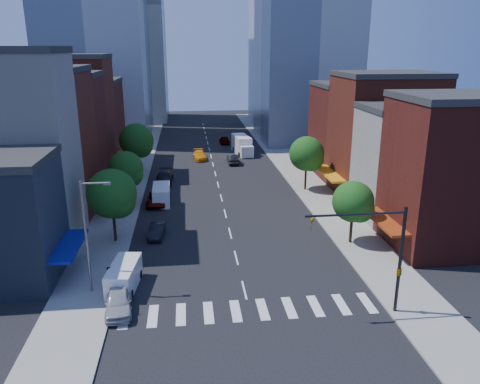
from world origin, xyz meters
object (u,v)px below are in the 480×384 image
object	(u,v)px
traffic_car_oncoming	(233,159)
traffic_car_far	(225,140)
taxi	(200,155)
cargo_van_far	(161,195)
parked_car_rear	(164,178)
pedestrian_near	(110,278)
parked_car_second	(157,231)
pedestrian_far	(113,273)
box_truck	(242,146)
cargo_van_near	(124,277)
parked_car_front	(118,301)
parked_car_third	(157,199)

from	to	relation	value
traffic_car_oncoming	traffic_car_far	xyz separation A→B (m)	(0.03, 16.79, -0.03)
taxi	cargo_van_far	bearing A→B (deg)	-106.62
parked_car_rear	pedestrian_near	world-z (taller)	pedestrian_near
pedestrian_near	cargo_van_far	bearing A→B (deg)	-15.34
parked_car_second	pedestrian_far	world-z (taller)	pedestrian_far
box_truck	parked_car_second	bearing A→B (deg)	-116.24
parked_car_rear	taxi	distance (m)	15.19
parked_car_rear	cargo_van_far	world-z (taller)	cargo_van_far
cargo_van_near	pedestrian_near	distance (m)	1.02
cargo_van_far	pedestrian_near	world-z (taller)	cargo_van_far
parked_car_front	traffic_car_far	size ratio (longest dim) A/B	1.06
parked_car_second	parked_car_third	distance (m)	10.37
parked_car_third	taxi	bearing A→B (deg)	78.72
parked_car_second	parked_car_third	size ratio (longest dim) A/B	0.76
parked_car_front	parked_car_third	bearing A→B (deg)	81.10
parked_car_rear	taxi	size ratio (longest dim) A/B	1.11
pedestrian_far	cargo_van_far	bearing A→B (deg)	-171.04
pedestrian_near	traffic_car_far	bearing A→B (deg)	-20.84
cargo_van_near	pedestrian_near	world-z (taller)	pedestrian_near
box_truck	pedestrian_far	xyz separation A→B (m)	(-16.24, -47.13, -0.58)
parked_car_third	cargo_van_near	size ratio (longest dim) A/B	1.03
cargo_van_near	traffic_car_oncoming	world-z (taller)	cargo_van_near
parked_car_rear	box_truck	size ratio (longest dim) A/B	0.69
cargo_van_near	box_truck	distance (m)	50.45
parked_car_third	cargo_van_far	distance (m)	0.77
taxi	box_truck	xyz separation A→B (m)	(7.79, 3.60, 0.78)
parked_car_third	traffic_car_oncoming	distance (m)	23.02
box_truck	pedestrian_far	distance (m)	49.85
parked_car_second	pedestrian_far	size ratio (longest dim) A/B	2.55
parked_car_front	box_truck	distance (m)	53.62
parked_car_front	pedestrian_near	size ratio (longest dim) A/B	2.39
box_truck	cargo_van_near	bearing A→B (deg)	-114.40
parked_car_front	pedestrian_far	world-z (taller)	pedestrian_far
cargo_van_far	cargo_van_near	bearing A→B (deg)	-96.97
parked_car_front	pedestrian_near	bearing A→B (deg)	102.61
parked_car_second	cargo_van_far	bearing A→B (deg)	94.97
parked_car_rear	pedestrian_far	bearing A→B (deg)	-93.18
parked_car_second	traffic_car_oncoming	size ratio (longest dim) A/B	0.84
traffic_car_oncoming	parked_car_second	bearing A→B (deg)	69.80
taxi	pedestrian_near	size ratio (longest dim) A/B	2.56
parked_car_front	box_truck	xyz separation A→B (m)	(15.24, 51.40, 0.71)
parked_car_rear	cargo_van_near	size ratio (longest dim) A/B	1.11
traffic_car_oncoming	pedestrian_near	world-z (taller)	pedestrian_near
parked_car_rear	taxi	bearing A→B (deg)	71.62
parked_car_third	box_truck	bearing A→B (deg)	66.07
parked_car_third	parked_car_rear	distance (m)	9.38
pedestrian_far	traffic_car_oncoming	bearing A→B (deg)	178.30
parked_car_second	box_truck	bearing A→B (deg)	75.54
traffic_car_oncoming	traffic_car_far	distance (m)	16.79
parked_car_front	pedestrian_near	xyz separation A→B (m)	(-1.00, 3.07, 0.33)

